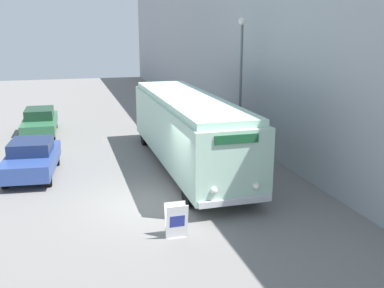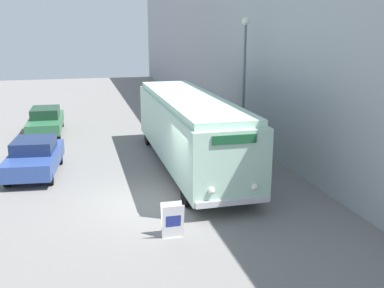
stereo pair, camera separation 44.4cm
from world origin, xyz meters
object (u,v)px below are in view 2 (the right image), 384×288
(streetlamp, at_px, (244,67))
(parked_car_near, at_px, (35,157))
(sign_board, at_px, (173,221))
(vintage_bus, at_px, (189,128))
(parked_car_mid, at_px, (46,120))

(streetlamp, relative_size, parked_car_near, 1.47)
(parked_car_near, bearing_deg, streetlamp, 12.22)
(sign_board, distance_m, parked_car_near, 8.19)
(vintage_bus, height_order, parked_car_near, vintage_bus)
(sign_board, bearing_deg, parked_car_mid, 106.30)
(vintage_bus, bearing_deg, sign_board, -108.12)
(streetlamp, distance_m, parked_car_mid, 11.91)
(vintage_bus, xyz_separation_m, parked_car_near, (-6.37, 0.57, -0.99))
(sign_board, distance_m, parked_car_mid, 15.16)
(streetlamp, height_order, parked_car_mid, streetlamp)
(sign_board, height_order, parked_car_mid, parked_car_mid)
(vintage_bus, relative_size, streetlamp, 1.80)
(streetlamp, bearing_deg, vintage_bus, -151.73)
(streetlamp, bearing_deg, parked_car_near, -173.56)
(sign_board, distance_m, streetlamp, 10.20)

